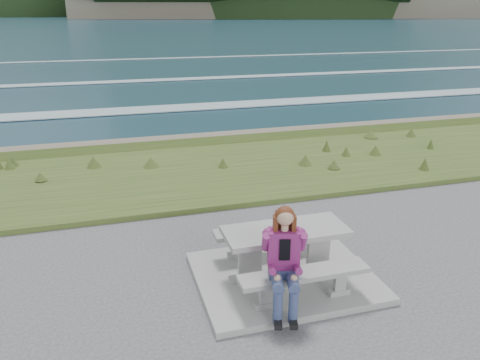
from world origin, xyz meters
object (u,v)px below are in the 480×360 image
at_px(bench_landward, 304,278).
at_px(bench_seaward, 269,233).
at_px(picnic_table, 285,239).
at_px(seated_woman, 284,276).

bearing_deg(bench_landward, bench_seaward, 90.00).
relative_size(bench_landward, bench_seaward, 1.00).
distance_m(bench_landward, bench_seaward, 1.40).
bearing_deg(bench_seaward, picnic_table, -90.00).
height_order(picnic_table, bench_landward, picnic_table).
height_order(picnic_table, bench_seaward, picnic_table).
xyz_separation_m(bench_seaward, seated_woman, (-0.34, -1.53, 0.17)).
bearing_deg(bench_seaward, seated_woman, -102.57).
bearing_deg(bench_landward, picnic_table, 90.00).
relative_size(bench_seaward, seated_woman, 1.27).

